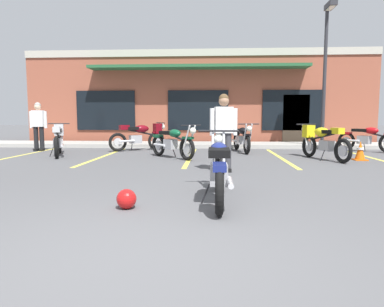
# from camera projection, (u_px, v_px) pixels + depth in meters

# --- Properties ---
(ground_plane) EXTENTS (80.00, 80.00, 0.00)m
(ground_plane) POSITION_uv_depth(u_px,v_px,m) (177.00, 181.00, 6.54)
(ground_plane) COLOR #515154
(sidewalk_kerb) EXTENTS (22.00, 1.80, 0.14)m
(sidewalk_kerb) POSITION_uv_depth(u_px,v_px,m) (197.00, 145.00, 13.91)
(sidewalk_kerb) COLOR #A8A59E
(sidewalk_kerb) RESTS_ON ground_plane
(brick_storefront_building) EXTENTS (15.07, 6.57, 4.03)m
(brick_storefront_building) POSITION_uv_depth(u_px,v_px,m) (201.00, 100.00, 17.72)
(brick_storefront_building) COLOR brown
(brick_storefront_building) RESTS_ON ground_plane
(painted_stall_lines) EXTENTS (10.60, 4.80, 0.01)m
(painted_stall_lines) POSITION_uv_depth(u_px,v_px,m) (191.00, 157.00, 10.35)
(painted_stall_lines) COLOR #DBCC4C
(painted_stall_lines) RESTS_ON ground_plane
(motorcycle_foreground_classic) EXTENTS (0.66, 2.11, 0.98)m
(motorcycle_foreground_classic) POSITION_uv_depth(u_px,v_px,m) (219.00, 169.00, 4.92)
(motorcycle_foreground_classic) COLOR black
(motorcycle_foreground_classic) RESTS_ON ground_plane
(motorcycle_red_sportbike) EXTENTS (1.03, 2.03, 0.98)m
(motorcycle_red_sportbike) POSITION_uv_depth(u_px,v_px,m) (323.00, 141.00, 9.68)
(motorcycle_red_sportbike) COLOR black
(motorcycle_red_sportbike) RESTS_ON ground_plane
(motorcycle_black_cruiser) EXTENTS (1.58, 1.72, 0.98)m
(motorcycle_black_cruiser) POSITION_uv_depth(u_px,v_px,m) (172.00, 142.00, 9.98)
(motorcycle_black_cruiser) COLOR black
(motorcycle_black_cruiser) RESTS_ON ground_plane
(motorcycle_silver_naked) EXTENTS (1.07, 2.01, 0.98)m
(motorcycle_silver_naked) POSITION_uv_depth(u_px,v_px,m) (58.00, 138.00, 10.68)
(motorcycle_silver_naked) COLOR black
(motorcycle_silver_naked) RESTS_ON ground_plane
(motorcycle_blue_standard) EXTENTS (0.76, 2.10, 0.98)m
(motorcycle_blue_standard) POSITION_uv_depth(u_px,v_px,m) (242.00, 138.00, 11.70)
(motorcycle_blue_standard) COLOR black
(motorcycle_blue_standard) RESTS_ON ground_plane
(motorcycle_green_cafe_racer) EXTENTS (1.55, 1.74, 0.98)m
(motorcycle_green_cafe_racer) POSITION_uv_depth(u_px,v_px,m) (367.00, 138.00, 11.80)
(motorcycle_green_cafe_racer) COLOR black
(motorcycle_green_cafe_racer) RESTS_ON ground_plane
(motorcycle_cream_vintage) EXTENTS (1.83, 1.42, 0.98)m
(motorcycle_cream_vintage) POSITION_uv_depth(u_px,v_px,m) (141.00, 135.00, 12.26)
(motorcycle_cream_vintage) COLOR black
(motorcycle_cream_vintage) RESTS_ON ground_plane
(person_in_black_shirt) EXTENTS (0.61, 0.33, 1.68)m
(person_in_black_shirt) POSITION_uv_depth(u_px,v_px,m) (224.00, 128.00, 7.49)
(person_in_black_shirt) COLOR black
(person_in_black_shirt) RESTS_ON ground_plane
(person_by_back_row) EXTENTS (0.60, 0.29, 1.68)m
(person_by_back_row) POSITION_uv_depth(u_px,v_px,m) (38.00, 123.00, 12.02)
(person_by_back_row) COLOR black
(person_by_back_row) RESTS_ON ground_plane
(helmet_on_pavement) EXTENTS (0.26, 0.26, 0.26)m
(helmet_on_pavement) POSITION_uv_depth(u_px,v_px,m) (127.00, 199.00, 4.53)
(helmet_on_pavement) COLOR #B71414
(helmet_on_pavement) RESTS_ON ground_plane
(traffic_cone) EXTENTS (0.34, 0.34, 0.53)m
(traffic_cone) POSITION_uv_depth(u_px,v_px,m) (360.00, 151.00, 9.53)
(traffic_cone) COLOR orange
(traffic_cone) RESTS_ON ground_plane
(parking_lot_lamp_post) EXTENTS (0.24, 0.76, 4.99)m
(parking_lot_lamp_post) POSITION_uv_depth(u_px,v_px,m) (326.00, 57.00, 12.10)
(parking_lot_lamp_post) COLOR #2D2D33
(parking_lot_lamp_post) RESTS_ON ground_plane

